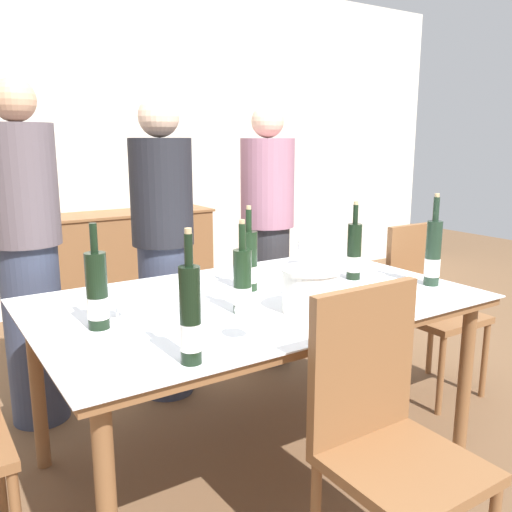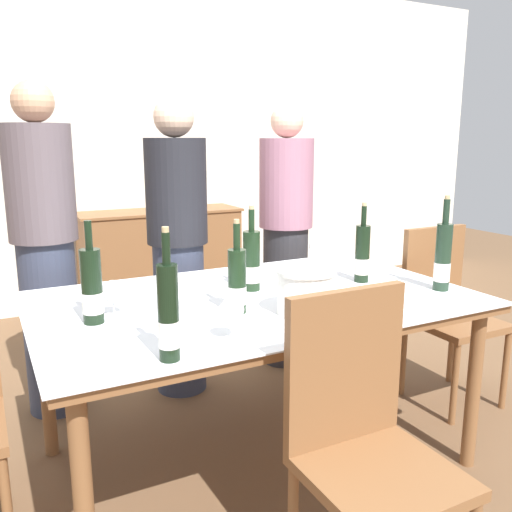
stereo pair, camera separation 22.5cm
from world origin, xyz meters
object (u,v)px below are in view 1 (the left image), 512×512
(ice_bucket, at_px, (311,289))
(person_guest_right, at_px, (267,238))
(sideboard_cabinet, at_px, (132,261))
(chair_right_end, at_px, (426,297))
(dining_table, at_px, (256,312))
(wine_bottle_4, at_px, (433,254))
(wine_glass_1, at_px, (301,277))
(person_host, at_px, (28,258))
(wine_glass_0, at_px, (306,246))
(person_guest_left, at_px, (164,251))
(wine_bottle_3, at_px, (97,293))
(wine_glass_3, at_px, (247,311))
(wine_bottle_1, at_px, (190,317))
(wine_glass_2, at_px, (116,296))
(wine_bottle_0, at_px, (354,253))
(chair_near_front, at_px, (384,425))
(wine_bottle_5, at_px, (249,262))
(wine_bottle_2, at_px, (242,283))

(ice_bucket, height_order, person_guest_right, person_guest_right)
(sideboard_cabinet, bearing_deg, chair_right_end, -69.45)
(sideboard_cabinet, distance_m, person_guest_right, 1.60)
(dining_table, distance_m, wine_bottle_4, 0.86)
(wine_glass_1, xyz_separation_m, person_host, (-0.89, 1.01, 0.00))
(wine_glass_0, height_order, person_guest_left, person_guest_left)
(wine_bottle_3, distance_m, wine_glass_3, 0.54)
(ice_bucket, relative_size, wine_bottle_1, 0.57)
(ice_bucket, xyz_separation_m, wine_glass_3, (-0.37, -0.12, 0.01))
(ice_bucket, height_order, wine_glass_0, ice_bucket)
(wine_glass_1, bearing_deg, wine_glass_3, -146.82)
(wine_glass_2, distance_m, chair_right_end, 1.82)
(sideboard_cabinet, height_order, wine_bottle_4, wine_bottle_4)
(wine_bottle_0, distance_m, wine_glass_2, 1.15)
(sideboard_cabinet, height_order, wine_glass_3, wine_glass_3)
(wine_bottle_3, height_order, chair_near_front, wine_bottle_3)
(ice_bucket, relative_size, chair_near_front, 0.24)
(wine_bottle_0, distance_m, wine_bottle_5, 0.53)
(ice_bucket, bearing_deg, wine_bottle_2, 150.47)
(chair_near_front, relative_size, person_guest_right, 0.60)
(wine_glass_1, relative_size, chair_right_end, 0.14)
(wine_bottle_5, xyz_separation_m, wine_glass_2, (-0.63, -0.08, -0.03))
(chair_near_front, bearing_deg, wine_bottle_0, 52.85)
(ice_bucket, distance_m, wine_bottle_4, 0.71)
(wine_bottle_4, relative_size, chair_near_front, 0.43)
(dining_table, xyz_separation_m, chair_right_end, (1.21, 0.09, -0.16))
(dining_table, bearing_deg, wine_glass_1, -32.43)
(wine_glass_3, distance_m, chair_near_front, 0.56)
(wine_bottle_3, bearing_deg, chair_right_end, 3.12)
(wine_bottle_3, distance_m, wine_glass_0, 1.27)
(wine_glass_1, relative_size, wine_glass_3, 0.90)
(ice_bucket, distance_m, chair_near_front, 0.60)
(sideboard_cabinet, xyz_separation_m, wine_glass_1, (-0.17, -2.52, 0.43))
(wine_bottle_2, height_order, person_guest_right, person_guest_right)
(dining_table, relative_size, person_host, 1.08)
(wine_glass_0, bearing_deg, person_guest_right, 76.57)
(person_host, height_order, person_guest_left, person_host)
(sideboard_cabinet, distance_m, person_guest_left, 1.68)
(dining_table, relative_size, chair_right_end, 1.93)
(dining_table, bearing_deg, chair_right_end, 4.21)
(ice_bucket, xyz_separation_m, wine_bottle_3, (-0.75, 0.26, 0.04))
(wine_bottle_2, distance_m, wine_bottle_3, 0.53)
(chair_right_end, bearing_deg, person_guest_right, 122.88)
(sideboard_cabinet, bearing_deg, ice_bucket, -95.50)
(wine_bottle_4, bearing_deg, wine_bottle_1, -171.49)
(wine_bottle_1, height_order, wine_bottle_3, wine_bottle_1)
(wine_bottle_2, bearing_deg, wine_glass_2, 157.51)
(ice_bucket, bearing_deg, wine_bottle_0, 29.97)
(ice_bucket, bearing_deg, wine_glass_2, 154.98)
(wine_glass_0, xyz_separation_m, wine_glass_1, (-0.38, -0.46, -0.01))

